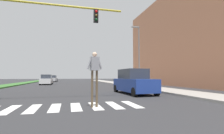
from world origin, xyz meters
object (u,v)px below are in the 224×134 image
at_px(street_lamp_right, 138,51).
at_px(sedan_midblock, 47,80).
at_px(pedestrian_performer, 95,70).
at_px(suv_crossing, 134,82).
at_px(sedan_distant, 53,79).

bearing_deg(street_lamp_right, sedan_midblock, 137.25).
xyz_separation_m(pedestrian_performer, sedan_midblock, (-4.73, 22.88, -0.88)).
relative_size(street_lamp_right, pedestrian_performer, 3.01).
xyz_separation_m(pedestrian_performer, suv_crossing, (3.93, 5.13, -0.73)).
bearing_deg(suv_crossing, street_lamp_right, 63.69).
height_order(street_lamp_right, sedan_distant, street_lamp_right).
relative_size(pedestrian_performer, suv_crossing, 0.53).
xyz_separation_m(street_lamp_right, sedan_distant, (-12.26, 26.45, -3.82)).
xyz_separation_m(pedestrian_performer, sedan_distant, (-5.02, 38.27, -0.89)).
distance_m(suv_crossing, sedan_midblock, 19.75).
height_order(sedan_midblock, sedan_distant, sedan_midblock).
xyz_separation_m(street_lamp_right, pedestrian_performer, (-7.24, -11.82, -2.93)).
bearing_deg(suv_crossing, pedestrian_performer, -127.46).
bearing_deg(sedan_distant, suv_crossing, -74.89).
distance_m(pedestrian_performer, suv_crossing, 6.50).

